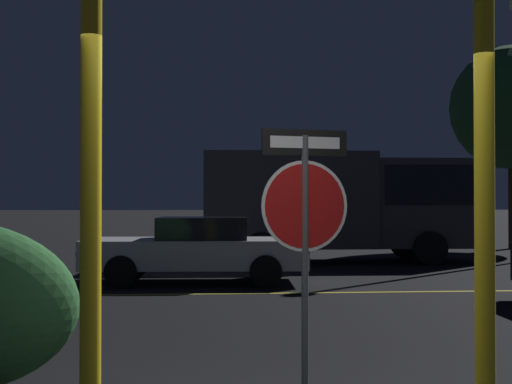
# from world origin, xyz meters

# --- Properties ---
(road_center_stripe) EXTENTS (38.69, 0.12, 0.01)m
(road_center_stripe) POSITION_xyz_m (0.00, 7.83, 0.00)
(road_center_stripe) COLOR gold
(road_center_stripe) RESTS_ON ground_plane
(stop_sign) EXTENTS (0.76, 0.19, 2.19)m
(stop_sign) POSITION_xyz_m (0.31, 1.60, 1.53)
(stop_sign) COLOR #4C4C51
(stop_sign) RESTS_ON ground_plane
(yellow_pole_left) EXTENTS (0.12, 0.12, 3.34)m
(yellow_pole_left) POSITION_xyz_m (-1.18, -0.38, 1.67)
(yellow_pole_left) COLOR yellow
(yellow_pole_left) RESTS_ON ground_plane
(yellow_pole_right) EXTENTS (0.13, 0.13, 3.49)m
(yellow_pole_right) POSITION_xyz_m (1.19, -0.08, 1.74)
(yellow_pole_right) COLOR yellow
(yellow_pole_right) RESTS_ON ground_plane
(passing_car_2) EXTENTS (4.43, 2.11, 1.28)m
(passing_car_2) POSITION_xyz_m (-0.62, 9.57, 0.66)
(passing_car_2) COLOR silver
(passing_car_2) RESTS_ON ground_plane
(delivery_truck) EXTENTS (7.06, 2.68, 2.84)m
(delivery_truck) POSITION_xyz_m (3.22, 14.09, 1.62)
(delivery_truck) COLOR #2D2D33
(delivery_truck) RESTS_ON ground_plane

